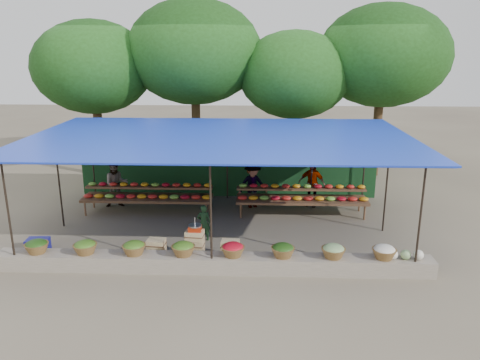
{
  "coord_description": "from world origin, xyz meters",
  "views": [
    {
      "loc": [
        1.07,
        -13.06,
        5.28
      ],
      "look_at": [
        0.56,
        0.2,
        1.46
      ],
      "focal_mm": 35.0,
      "sensor_mm": 36.0,
      "label": 1
    }
  ],
  "objects_px": {
    "weighing_scale": "(195,228)",
    "blue_crate_back": "(38,245)",
    "crate_counter": "(194,247)",
    "vendor_seated": "(204,223)",
    "blue_crate_front": "(53,258)"
  },
  "relations": [
    {
      "from": "crate_counter",
      "to": "weighing_scale",
      "type": "height_order",
      "value": "weighing_scale"
    },
    {
      "from": "crate_counter",
      "to": "weighing_scale",
      "type": "bearing_deg",
      "value": -0.0
    },
    {
      "from": "crate_counter",
      "to": "weighing_scale",
      "type": "xyz_separation_m",
      "value": [
        0.04,
        -0.0,
        0.55
      ]
    },
    {
      "from": "weighing_scale",
      "to": "vendor_seated",
      "type": "relative_size",
      "value": 0.35
    },
    {
      "from": "vendor_seated",
      "to": "blue_crate_front",
      "type": "xyz_separation_m",
      "value": [
        -3.63,
        -1.58,
        -0.39
      ]
    },
    {
      "from": "blue_crate_front",
      "to": "crate_counter",
      "type": "bearing_deg",
      "value": -2.25
    },
    {
      "from": "blue_crate_front",
      "to": "vendor_seated",
      "type": "bearing_deg",
      "value": 14.93
    },
    {
      "from": "weighing_scale",
      "to": "blue_crate_back",
      "type": "distance_m",
      "value": 4.34
    },
    {
      "from": "crate_counter",
      "to": "blue_crate_back",
      "type": "height_order",
      "value": "crate_counter"
    },
    {
      "from": "weighing_scale",
      "to": "blue_crate_front",
      "type": "relative_size",
      "value": 0.83
    },
    {
      "from": "blue_crate_front",
      "to": "blue_crate_back",
      "type": "xyz_separation_m",
      "value": [
        -0.72,
        0.7,
        0.04
      ]
    },
    {
      "from": "weighing_scale",
      "to": "blue_crate_front",
      "type": "distance_m",
      "value": 3.65
    },
    {
      "from": "weighing_scale",
      "to": "blue_crate_back",
      "type": "xyz_separation_m",
      "value": [
        -4.27,
        0.31,
        -0.69
      ]
    },
    {
      "from": "blue_crate_back",
      "to": "blue_crate_front",
      "type": "bearing_deg",
      "value": -48.43
    },
    {
      "from": "weighing_scale",
      "to": "blue_crate_front",
      "type": "height_order",
      "value": "weighing_scale"
    }
  ]
}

